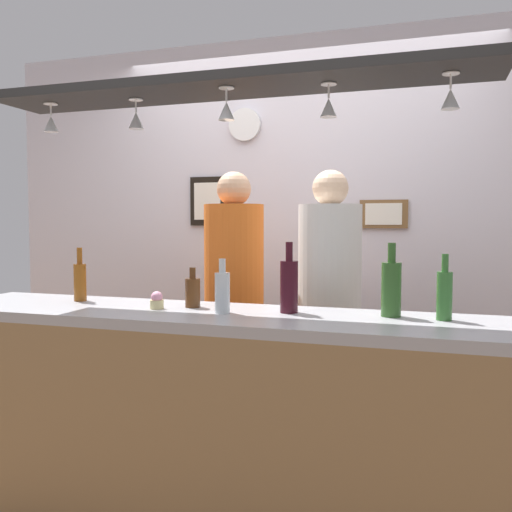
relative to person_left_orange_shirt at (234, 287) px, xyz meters
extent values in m
plane|color=brown|center=(0.23, -0.42, -1.00)|extent=(8.00, 8.00, 0.00)
cube|color=silver|center=(0.23, 0.68, 0.30)|extent=(4.40, 0.06, 2.60)
cube|color=#99999E|center=(0.23, -0.77, -0.03)|extent=(2.70, 0.55, 0.04)
cube|color=olive|center=(0.23, -1.02, -0.53)|extent=(2.65, 0.04, 0.94)
cube|color=black|center=(0.23, -0.72, 0.95)|extent=(2.20, 0.36, 0.04)
cylinder|color=silver|center=(-0.64, -0.74, 0.92)|extent=(0.06, 0.06, 0.00)
cylinder|color=silver|center=(-0.64, -0.74, 0.90)|extent=(0.01, 0.01, 0.06)
cone|color=silver|center=(-0.64, -0.74, 0.83)|extent=(0.07, 0.07, 0.08)
cylinder|color=silver|center=(-0.21, -0.70, 0.92)|extent=(0.06, 0.06, 0.00)
cylinder|color=silver|center=(-0.21, -0.70, 0.90)|extent=(0.01, 0.01, 0.06)
cone|color=silver|center=(-0.21, -0.70, 0.83)|extent=(0.07, 0.07, 0.08)
cylinder|color=silver|center=(0.25, -0.78, 0.92)|extent=(0.06, 0.06, 0.00)
cylinder|color=silver|center=(0.25, -0.78, 0.90)|extent=(0.01, 0.01, 0.06)
cone|color=silver|center=(0.25, -0.78, 0.83)|extent=(0.07, 0.07, 0.08)
cylinder|color=silver|center=(0.67, -0.71, 0.92)|extent=(0.06, 0.06, 0.00)
cylinder|color=silver|center=(0.67, -0.71, 0.90)|extent=(0.01, 0.01, 0.06)
cone|color=silver|center=(0.67, -0.71, 0.83)|extent=(0.07, 0.07, 0.08)
cylinder|color=silver|center=(1.13, -0.73, 0.92)|extent=(0.06, 0.06, 0.00)
cylinder|color=silver|center=(1.13, -0.73, 0.90)|extent=(0.01, 0.01, 0.06)
cone|color=silver|center=(1.13, -0.73, 0.83)|extent=(0.07, 0.07, 0.08)
cube|color=#2D334C|center=(0.00, 0.00, -0.60)|extent=(0.17, 0.18, 0.79)
cylinder|color=orange|center=(0.00, 0.00, 0.13)|extent=(0.34, 0.34, 0.68)
sphere|color=tan|center=(0.00, 0.00, 0.56)|extent=(0.19, 0.19, 0.19)
cube|color=#2D334C|center=(0.55, 0.00, -0.60)|extent=(0.17, 0.18, 0.78)
cylinder|color=white|center=(0.55, 0.00, 0.13)|extent=(0.34, 0.34, 0.68)
sphere|color=beige|center=(0.55, 0.00, 0.55)|extent=(0.19, 0.19, 0.19)
cylinder|color=brown|center=(-0.55, -0.67, 0.08)|extent=(0.06, 0.06, 0.18)
cylinder|color=brown|center=(-0.55, -0.67, 0.21)|extent=(0.03, 0.03, 0.08)
cylinder|color=#2D5623|center=(0.92, -0.65, 0.10)|extent=(0.08, 0.08, 0.22)
cylinder|color=#2D5623|center=(0.92, -0.65, 0.25)|extent=(0.03, 0.03, 0.08)
cylinder|color=silver|center=(0.23, -0.78, 0.08)|extent=(0.06, 0.06, 0.17)
cylinder|color=silver|center=(0.23, -0.78, 0.19)|extent=(0.03, 0.03, 0.06)
cylinder|color=#336B2D|center=(1.12, -0.68, 0.09)|extent=(0.06, 0.06, 0.19)
cylinder|color=#336B2D|center=(1.12, -0.68, 0.22)|extent=(0.03, 0.03, 0.07)
cylinder|color=#380F19|center=(0.50, -0.69, 0.10)|extent=(0.08, 0.08, 0.22)
cylinder|color=#380F19|center=(0.50, -0.69, 0.25)|extent=(0.03, 0.03, 0.08)
cylinder|color=#512D14|center=(0.05, -0.68, 0.06)|extent=(0.07, 0.07, 0.13)
cylinder|color=#512D14|center=(0.05, -0.68, 0.15)|extent=(0.03, 0.03, 0.05)
cylinder|color=beige|center=(-0.08, -0.77, 0.01)|extent=(0.06, 0.06, 0.04)
sphere|color=pink|center=(-0.08, -0.77, 0.04)|extent=(0.05, 0.05, 0.05)
cube|color=black|center=(-0.43, 0.64, 0.52)|extent=(0.26, 0.02, 0.34)
cube|color=white|center=(-0.43, 0.63, 0.52)|extent=(0.20, 0.01, 0.26)
cube|color=brown|center=(0.78, 0.64, 0.42)|extent=(0.30, 0.02, 0.18)
cube|color=white|center=(0.78, 0.63, 0.42)|extent=(0.23, 0.01, 0.14)
cylinder|color=white|center=(-0.15, 0.63, 1.03)|extent=(0.22, 0.03, 0.22)
camera|label=1|loc=(1.07, -2.91, 0.37)|focal=38.26mm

